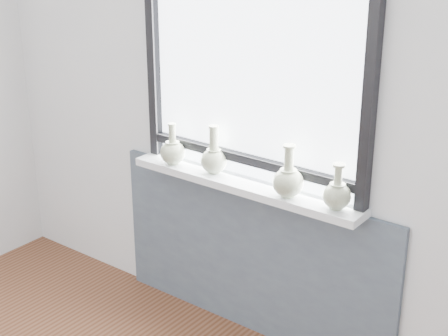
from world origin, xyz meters
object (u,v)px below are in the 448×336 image
Objects in this scene: windowsill at (243,185)px; vase_d at (337,194)px; vase_a at (173,151)px; vase_b at (214,158)px; vase_c at (288,180)px.

windowsill is 0.54m from vase_d.
vase_d reaches higher than windowsill.
vase_a is 1.04× the size of vase_d.
vase_b is 0.72m from vase_d.
vase_b is at bearing 178.50° from windowsill.
windowsill is 0.45m from vase_a.
windowsill is 5.20× the size of vase_b.
vase_d is (0.53, -0.01, 0.09)m from windowsill.
vase_a is 0.97m from vase_d.
vase_d is (0.97, 0.02, 0.00)m from vase_a.
vase_b is 0.98× the size of vase_c.
windowsill is 6.08× the size of vase_d.
vase_c is (0.72, 0.00, 0.01)m from vase_a.
vase_b is (-0.19, 0.00, 0.10)m from windowsill.
vase_a is 0.26m from vase_b.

